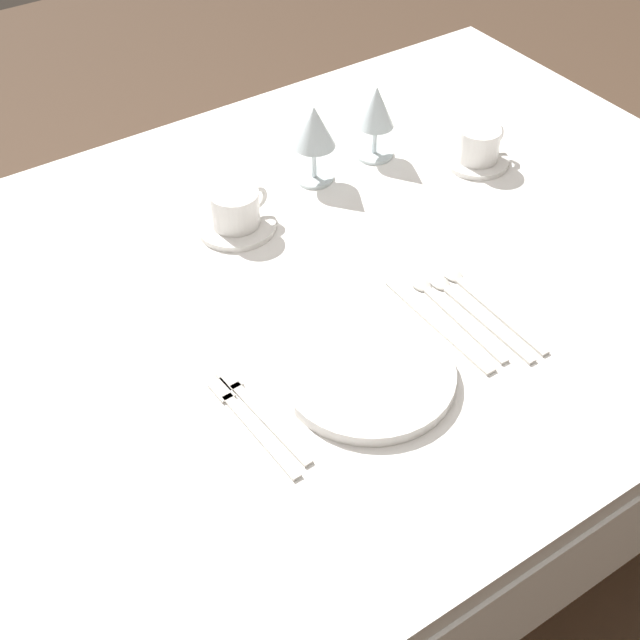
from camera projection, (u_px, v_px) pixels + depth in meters
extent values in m
plane|color=#4C3828|center=(278.00, 565.00, 1.85)|extent=(6.00, 6.00, 0.00)
cube|color=white|center=(263.00, 311.00, 1.35)|extent=(1.80, 1.10, 0.04)
cube|color=white|center=(497.00, 623.00, 1.09)|extent=(1.80, 0.01, 0.18)
cube|color=white|center=(122.00, 197.00, 1.76)|extent=(1.80, 0.01, 0.18)
cylinder|color=brown|center=(449.00, 199.00, 2.21)|extent=(0.07, 0.07, 0.70)
cylinder|color=white|center=(369.00, 375.00, 1.22)|extent=(0.24, 0.24, 0.02)
cube|color=beige|center=(270.00, 423.00, 1.16)|extent=(0.02, 0.17, 0.00)
cube|color=beige|center=(229.00, 380.00, 1.22)|extent=(0.02, 0.04, 0.00)
cube|color=beige|center=(260.00, 435.00, 1.15)|extent=(0.02, 0.17, 0.00)
cube|color=beige|center=(222.00, 391.00, 1.21)|extent=(0.02, 0.04, 0.00)
cube|color=beige|center=(447.00, 333.00, 1.29)|extent=(0.02, 0.19, 0.00)
cube|color=beige|center=(401.00, 292.00, 1.36)|extent=(0.02, 0.06, 0.00)
cube|color=beige|center=(464.00, 324.00, 1.30)|extent=(0.02, 0.19, 0.00)
ellipsoid|color=beige|center=(421.00, 284.00, 1.37)|extent=(0.03, 0.04, 0.01)
cube|color=beige|center=(487.00, 323.00, 1.30)|extent=(0.02, 0.20, 0.00)
ellipsoid|color=beige|center=(440.00, 283.00, 1.37)|extent=(0.03, 0.04, 0.01)
cube|color=beige|center=(500.00, 315.00, 1.32)|extent=(0.02, 0.20, 0.00)
ellipsoid|color=beige|center=(453.00, 275.00, 1.39)|extent=(0.03, 0.04, 0.01)
cylinder|color=white|center=(476.00, 160.00, 1.62)|extent=(0.12, 0.12, 0.01)
cylinder|color=white|center=(478.00, 144.00, 1.60)|extent=(0.08, 0.08, 0.06)
torus|color=white|center=(495.00, 136.00, 1.61)|extent=(0.04, 0.01, 0.04)
cylinder|color=white|center=(236.00, 225.00, 1.48)|extent=(0.14, 0.14, 0.01)
cylinder|color=white|center=(235.00, 208.00, 1.45)|extent=(0.08, 0.08, 0.06)
torus|color=white|center=(256.00, 198.00, 1.47)|extent=(0.04, 0.01, 0.04)
cylinder|color=silver|center=(314.00, 178.00, 1.58)|extent=(0.07, 0.07, 0.01)
cylinder|color=silver|center=(314.00, 161.00, 1.56)|extent=(0.01, 0.01, 0.06)
cone|color=silver|center=(314.00, 126.00, 1.51)|extent=(0.08, 0.08, 0.08)
cylinder|color=silver|center=(374.00, 154.00, 1.64)|extent=(0.07, 0.07, 0.01)
cylinder|color=silver|center=(375.00, 139.00, 1.62)|extent=(0.01, 0.01, 0.06)
cone|color=silver|center=(376.00, 107.00, 1.57)|extent=(0.07, 0.07, 0.08)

